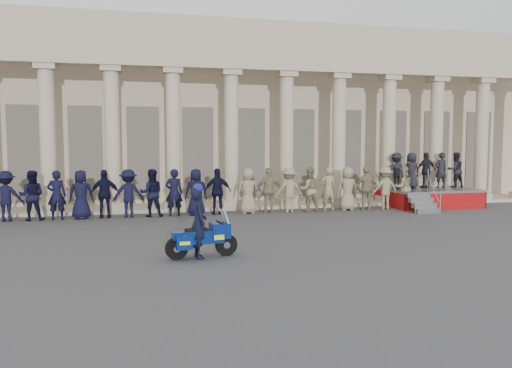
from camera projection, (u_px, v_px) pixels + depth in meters
The scene contains 6 objects.
ground at pixel (237, 245), 14.79m from camera, with size 90.00×90.00×0.00m, color #3A3A3D.
building at pixel (188, 117), 28.74m from camera, with size 40.00×12.50×9.00m.
officer_rank at pixel (184, 192), 20.73m from camera, with size 21.48×0.74×1.96m.
reviewing_stand at pixel (425, 177), 23.99m from camera, with size 4.26×4.04×2.57m.
motorcycle at pixel (202, 237), 13.10m from camera, with size 1.93×0.86×1.24m.
rider at pixel (198, 221), 13.02m from camera, with size 0.54×0.74×1.96m.
Camera 1 is at (-2.75, -14.34, 3.00)m, focal length 35.00 mm.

